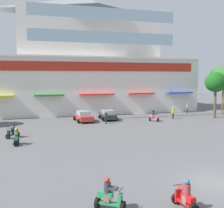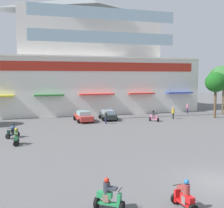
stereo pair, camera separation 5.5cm
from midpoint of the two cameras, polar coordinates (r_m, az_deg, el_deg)
ground_plane at (r=29.32m, az=4.94°, el=-6.57°), size 128.00×128.00×0.00m
colonial_building at (r=51.77m, az=-5.04°, el=8.31°), size 36.59×19.11×20.00m
plaza_tree_1 at (r=44.68m, az=19.95°, el=4.01°), size 3.22×2.80×6.72m
plaza_tree_3 at (r=49.31m, az=21.33°, el=4.85°), size 4.80×5.00×7.85m
parked_car_0 at (r=39.14m, az=-5.60°, el=-2.43°), size 2.45×4.39×1.44m
parked_car_1 at (r=40.52m, az=-0.77°, el=-2.17°), size 2.45×4.09×1.38m
scooter_rider_0 at (r=30.45m, az=-19.05°, el=-5.21°), size 1.37×1.40×1.49m
scooter_rider_1 at (r=13.82m, az=-0.54°, el=-17.95°), size 1.42×1.25×1.53m
scooter_rider_2 at (r=39.60m, az=8.37°, el=-2.52°), size 1.24×1.32×1.53m
scooter_rider_3 at (r=27.31m, az=-18.43°, el=-6.43°), size 0.53×1.49×1.51m
scooter_rider_4 at (r=14.26m, az=14.36°, el=-17.51°), size 0.65×1.51×1.49m
pedestrian_0 at (r=49.05m, az=14.79°, el=-0.75°), size 0.41×0.41×1.60m
pedestrian_2 at (r=42.22m, az=12.08°, el=-1.62°), size 0.50×0.50×1.71m
pedestrian_3 at (r=37.11m, az=-1.20°, el=-2.51°), size 0.41×0.41×1.64m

